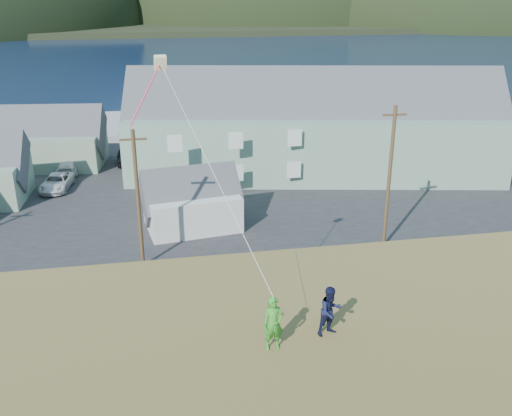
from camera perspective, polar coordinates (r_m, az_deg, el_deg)
The scene contains 14 objects.
ground at distance 36.12m, azimuth -7.97°, elevation -6.70°, with size 900.00×900.00×0.00m, color #0A1638.
grass_strip at distance 34.35m, azimuth -7.80°, elevation -8.18°, with size 110.00×8.00×0.10m, color #4C3D19.
waterfront_lot at distance 51.74m, azimuth -8.96°, elevation 2.16°, with size 72.00×36.00×0.12m, color #28282B.
wharf at distance 73.95m, azimuth -14.32°, elevation 7.92°, with size 26.00×14.00×0.90m, color gray.
far_shore at distance 362.26m, azimuth -10.85°, elevation 18.58°, with size 900.00×320.00×2.00m, color black.
far_hills at distance 313.76m, azimuth -3.96°, elevation 18.68°, with size 760.00×265.00×143.00m.
lodge at distance 53.69m, azimuth 5.74°, elevation 8.14°, with size 35.55×15.93×12.09m.
shed_white at distance 41.95m, azimuth -6.45°, elevation 0.72°, with size 7.63×5.62×5.59m.
shed_palegreen_far at distance 59.75m, azimuth -20.15°, elevation 6.48°, with size 11.58×7.45×7.36m.
utility_poles at distance 35.56m, azimuth -12.47°, elevation 1.08°, with size 34.25×0.24×9.74m.
parked_cars at distance 55.75m, azimuth -18.38°, elevation 3.54°, with size 24.42×12.44×1.49m.
kite_flyer_green at distance 16.38m, azimuth 1.76°, elevation -11.48°, with size 0.60×0.39×1.64m, color #318A25.
kite_flyer_navy at distance 17.14m, azimuth 7.46°, elevation -10.19°, with size 0.76×0.59×1.56m, color #121533.
kite_rig at distance 22.32m, azimuth -9.62°, elevation 13.40°, with size 1.91×4.77×10.79m.
Camera 1 is at (-0.81, -31.91, 16.92)m, focal length 40.00 mm.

